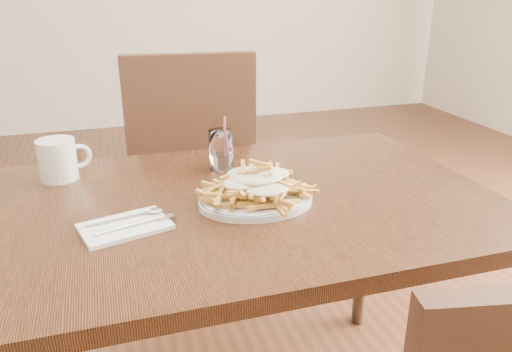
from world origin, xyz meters
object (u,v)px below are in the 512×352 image
object	(u,v)px
loaded_fries	(256,181)
water_glass	(221,152)
table	(247,226)
chair_far	(191,163)
coffee_mug	(59,159)
fries_plate	(256,200)

from	to	relation	value
loaded_fries	water_glass	distance (m)	0.26
table	chair_far	bearing A→B (deg)	90.09
coffee_mug	water_glass	bearing A→B (deg)	-6.26
chair_far	water_glass	xyz separation A→B (m)	(-0.01, -0.56, 0.22)
chair_far	coffee_mug	size ratio (longest dim) A/B	7.37
loaded_fries	water_glass	bearing A→B (deg)	94.47
table	water_glass	xyz separation A→B (m)	(-0.01, 0.22, 0.13)
table	fries_plate	bearing A→B (deg)	-73.85
table	chair_far	size ratio (longest dim) A/B	1.19
table	loaded_fries	xyz separation A→B (m)	(0.01, -0.04, 0.14)
chair_far	coffee_mug	world-z (taller)	chair_far
chair_far	water_glass	size ratio (longest dim) A/B	6.80
fries_plate	water_glass	bearing A→B (deg)	94.47
chair_far	fries_plate	xyz separation A→B (m)	(0.01, -0.82, 0.19)
fries_plate	water_glass	xyz separation A→B (m)	(-0.02, 0.26, 0.04)
table	chair_far	distance (m)	0.78
chair_far	loaded_fries	world-z (taller)	chair_far
fries_plate	loaded_fries	bearing A→B (deg)	-53.13
table	loaded_fries	distance (m)	0.14
coffee_mug	chair_far	bearing A→B (deg)	49.54
chair_far	coffee_mug	distance (m)	0.71
water_glass	table	bearing A→B (deg)	-87.79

